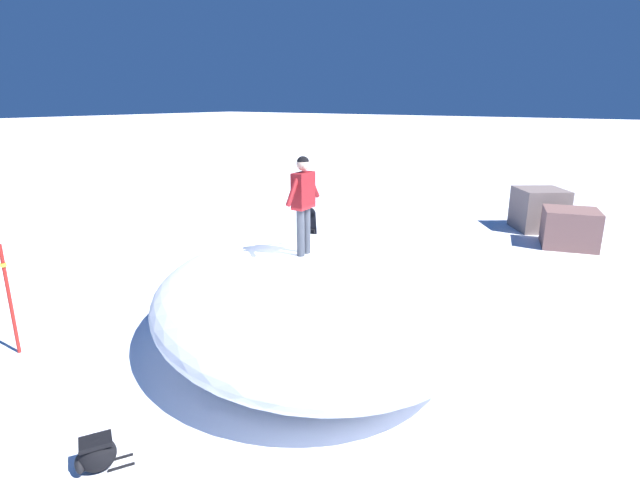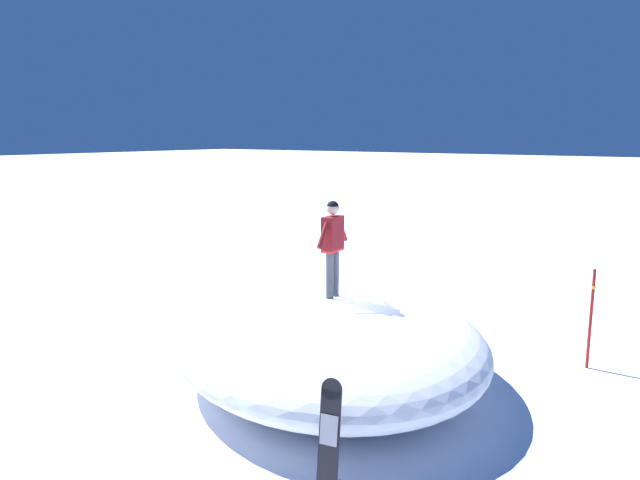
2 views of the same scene
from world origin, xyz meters
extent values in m
plane|color=white|center=(0.00, 0.00, 0.00)|extent=(240.00, 240.00, 0.00)
ellipsoid|color=white|center=(0.18, -0.28, 0.81)|extent=(8.57, 8.80, 1.61)
cylinder|color=#333842|center=(0.31, -0.13, 2.04)|extent=(0.14, 0.14, 0.85)
cylinder|color=#333842|center=(0.11, -0.14, 2.04)|extent=(0.14, 0.14, 0.85)
cube|color=maroon|center=(0.21, -0.13, 2.77)|extent=(0.48, 0.26, 0.63)
sphere|color=beige|center=(0.21, -0.13, 3.23)|extent=(0.23, 0.23, 0.23)
cylinder|color=maroon|center=(0.53, -0.11, 2.83)|extent=(0.40, 0.12, 0.52)
cylinder|color=maroon|center=(-0.11, -0.16, 2.83)|extent=(0.40, 0.12, 0.52)
sphere|color=black|center=(0.21, -0.13, 3.26)|extent=(0.22, 0.22, 0.22)
cube|color=black|center=(3.41, 1.96, 0.76)|extent=(0.27, 0.30, 1.53)
cylinder|color=black|center=(3.31, 1.94, 1.53)|extent=(0.10, 0.27, 0.27)
cube|color=#B2B2B7|center=(3.39, 1.96, 1.04)|extent=(0.10, 0.23, 0.37)
cube|color=black|center=(3.33, 1.94, 1.04)|extent=(0.12, 0.20, 0.12)
cube|color=black|center=(3.40, 1.96, 0.49)|extent=(0.12, 0.20, 0.12)
ellipsoid|color=black|center=(-4.02, -0.18, 0.22)|extent=(0.54, 0.49, 0.43)
ellipsoid|color=black|center=(-4.19, -0.08, 0.15)|extent=(0.23, 0.27, 0.21)
cube|color=black|center=(-4.02, -0.18, 0.40)|extent=(0.45, 0.41, 0.06)
cylinder|color=black|center=(-3.85, -0.37, 0.01)|extent=(0.28, 0.18, 0.04)
cylinder|color=black|center=(-3.76, -0.22, 0.01)|extent=(0.28, 0.18, 0.04)
cylinder|color=#A51E19|center=(-3.17, 3.62, 0.99)|extent=(0.06, 0.06, 1.99)
cylinder|color=yellow|center=(-3.17, 3.62, 1.63)|extent=(0.10, 0.10, 0.06)
cube|color=brown|center=(9.45, -3.20, 0.57)|extent=(1.75, 1.84, 1.14)
cube|color=#70605C|center=(11.08, -1.99, 0.70)|extent=(2.06, 2.06, 1.40)
camera|label=1|loc=(-6.58, -5.19, 4.31)|focal=27.76mm
camera|label=2|loc=(8.77, 5.61, 4.53)|focal=32.99mm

